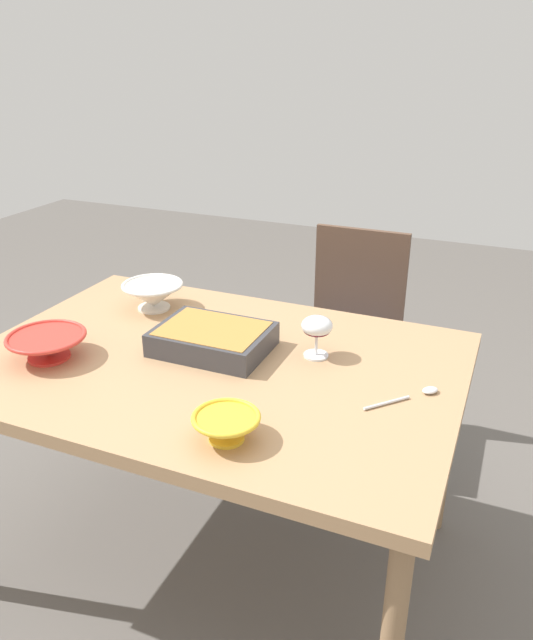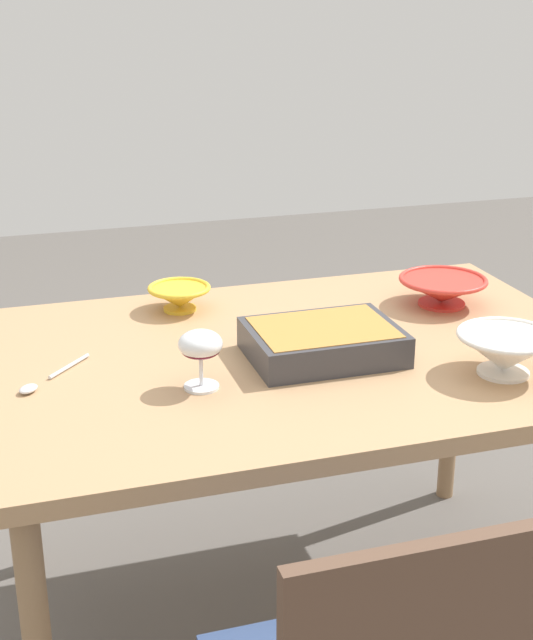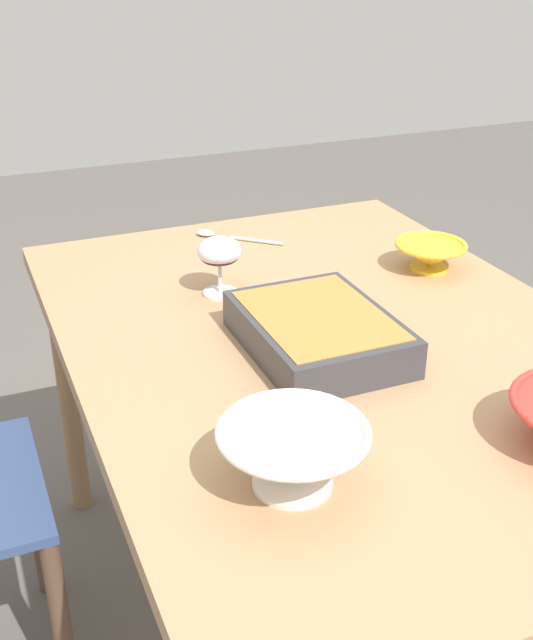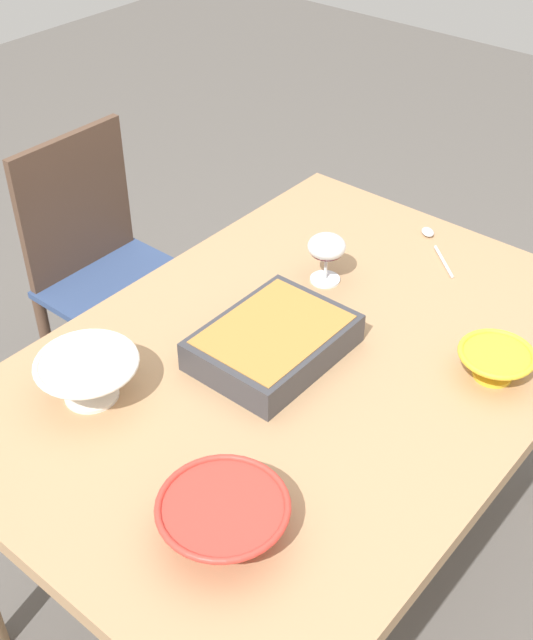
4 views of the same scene
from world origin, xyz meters
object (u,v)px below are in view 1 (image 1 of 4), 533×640
object	(u,v)px
wine_glass	(317,328)
serving_spoon	(417,394)
mixing_bowl	(47,345)
serving_bowl	(226,425)
dining_table	(214,379)
chair	(349,332)
casserole_dish	(213,338)
small_bowl	(153,294)

from	to	relation	value
wine_glass	serving_spoon	size ratio (longest dim) A/B	0.70
mixing_bowl	serving_bowl	world-z (taller)	mixing_bowl
mixing_bowl	serving_bowl	xyz separation A→B (m)	(0.64, -0.16, -0.00)
dining_table	serving_spoon	xyz separation A→B (m)	(0.57, 0.02, 0.07)
serving_spoon	mixing_bowl	bearing A→B (deg)	-168.96
dining_table	serving_bowl	world-z (taller)	serving_bowl
dining_table	serving_spoon	world-z (taller)	serving_spoon
dining_table	chair	xyz separation A→B (m)	(0.17, 0.84, -0.18)
casserole_dish	mixing_bowl	bearing A→B (deg)	-150.71
dining_table	mixing_bowl	bearing A→B (deg)	-158.28
small_bowl	wine_glass	bearing A→B (deg)	-10.81
small_bowl	serving_bowl	world-z (taller)	small_bowl
serving_bowl	dining_table	bearing A→B (deg)	121.90
serving_bowl	serving_spoon	distance (m)	0.51
dining_table	small_bowl	world-z (taller)	small_bowl
wine_glass	casserole_dish	distance (m)	0.31
serving_bowl	mixing_bowl	bearing A→B (deg)	166.16
chair	small_bowl	bearing A→B (deg)	-132.22
chair	serving_bowl	world-z (taller)	chair
small_bowl	serving_bowl	xyz separation A→B (m)	(0.56, -0.58, -0.01)
casserole_dish	serving_bowl	distance (m)	0.45
serving_spoon	dining_table	bearing A→B (deg)	-177.76
mixing_bowl	serving_spoon	size ratio (longest dim) A/B	1.26
chair	serving_spoon	size ratio (longest dim) A/B	5.01
dining_table	chair	distance (m)	0.87
casserole_dish	dining_table	bearing A→B (deg)	-61.75
wine_glass	mixing_bowl	bearing A→B (deg)	-156.20
wine_glass	serving_bowl	size ratio (longest dim) A/B	0.79
dining_table	wine_glass	world-z (taller)	wine_glass
casserole_dish	mixing_bowl	size ratio (longest dim) A/B	1.45
serving_bowl	serving_spoon	size ratio (longest dim) A/B	0.88
dining_table	chair	bearing A→B (deg)	78.30
casserole_dish	serving_bowl	bearing A→B (deg)	-58.60
dining_table	wine_glass	distance (m)	0.33
chair	wine_glass	distance (m)	0.78
casserole_dish	mixing_bowl	world-z (taller)	mixing_bowl
serving_spoon	serving_bowl	bearing A→B (deg)	-135.57
wine_glass	casserole_dish	world-z (taller)	wine_glass
chair	mixing_bowl	size ratio (longest dim) A/B	3.99
chair	small_bowl	size ratio (longest dim) A/B	4.32
small_bowl	serving_spoon	size ratio (longest dim) A/B	1.16
wine_glass	serving_spoon	distance (m)	0.34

